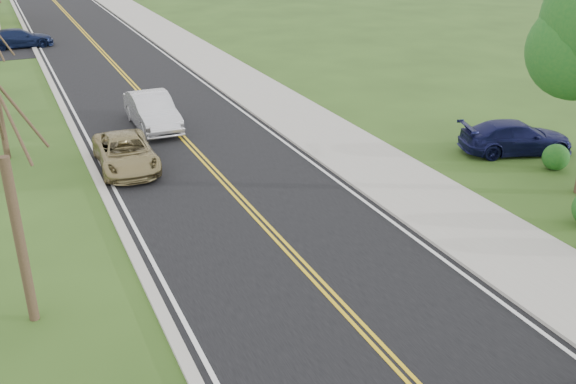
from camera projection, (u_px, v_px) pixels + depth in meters
road at (105, 55)px, 43.10m from camera, size 8.00×120.00×0.01m
curb_right at (166, 49)px, 44.66m from camera, size 0.30×120.00×0.12m
sidewalk_right at (190, 47)px, 45.33m from camera, size 3.20×120.00×0.10m
curb_left at (40, 60)px, 41.50m from camera, size 0.30×120.00×0.10m
bare_tree_a at (16, 222)px, 14.46m from camera, size 1.93×2.26×6.08m
suv_champagne at (126, 153)px, 24.25m from camera, size 2.21×4.52×1.24m
sedan_silver at (152, 111)px, 28.67m from camera, size 1.67×4.71×1.55m
pickup_navy at (516, 137)px, 25.78m from camera, size 4.85×3.11×1.31m
lot_car_navy at (19, 38)px, 45.23m from camera, size 4.62×2.06×1.32m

